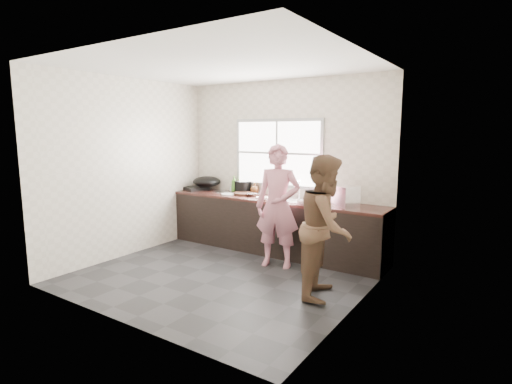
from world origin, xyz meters
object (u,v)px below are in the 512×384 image
Objects in this scene: bottle_brown_tall at (240,187)px; dish_rack at (342,196)px; person_side at (326,226)px; wok at (207,182)px; woman at (278,210)px; bowl_held at (302,201)px; bottle_brown_short at (255,189)px; pot_lid_left at (219,191)px; bottle_green at (234,184)px; burner at (195,188)px; bowl_mince at (263,198)px; black_pot at (243,187)px; glass_jar at (231,189)px; plate_food at (229,194)px; bowl_crabs at (311,200)px; pot_lid_right at (222,192)px; cutting_board at (244,194)px.

dish_rack is (1.99, -0.32, 0.06)m from bottle_brown_tall.
wok is at bearing 53.50° from person_side.
woman reaches higher than bowl_held.
person_side reaches higher than bowl_held.
bottle_brown_short reaches higher than pot_lid_left.
woman is 7.52× the size of bowl_held.
bottle_brown_short is (-0.91, 0.78, 0.14)m from woman.
bottle_brown_short is at bearing 0.00° from bottle_green.
burner is 1.63× the size of pot_lid_left.
bottle_brown_short is at bearing 134.88° from bowl_mince.
woman is at bearing -19.66° from wok.
black_pot is at bearing 131.44° from woman.
bowl_held is at bearing -10.10° from pot_lid_left.
glass_jar is at bearing 47.41° from person_side.
bottle_green reaches higher than plate_food.
bottle_green is at bearing 180.00° from black_pot.
bottle_brown_tall is at bearing 45.44° from person_side.
bowl_held is at bearing -19.96° from bottle_brown_short.
burner is at bearing 179.22° from bowl_crabs.
wok is at bearing -160.47° from dish_rack.
bottle_brown_short is at bearing 160.04° from bowl_held.
dish_rack is at bearing -2.31° from burner.
bowl_crabs reaches higher than pot_lid_left.
cutting_board is at bearing -0.88° from pot_lid_right.
burner reaches higher than pot_lid_left.
pot_lid_left is (-0.39, -0.08, -0.09)m from bottle_brown_tall.
bottle_brown_tall is 0.32m from pot_lid_right.
person_side is 1.72m from bowl_mince.
burner is 2.83m from dish_rack.
glass_jar is at bearing 19.82° from pot_lid_left.
pot_lid_right is at bearing -7.96° from wok.
woman is at bearing -20.15° from plate_food.
dish_rack is (-0.21, 1.04, 0.19)m from person_side.
black_pot reaches higher than bowl_crabs.
cutting_board reaches higher than plate_food.
person_side is 7.65× the size of bowl_held.
dish_rack is (2.82, -0.11, 0.12)m from burner.
bottle_brown_tall reaches higher than bowl_held.
bowl_crabs is 0.79× the size of pot_lid_right.
burner reaches higher than cutting_board.
black_pot is 0.25m from glass_jar.
person_side is 18.50× the size of glass_jar.
bowl_held is (1.18, -0.22, 0.02)m from cutting_board.
bowl_held is at bearing -15.76° from bottle_brown_tall.
bowl_crabs is 0.53m from dish_rack.
pot_lid_left is at bearing 175.05° from bowl_crabs.
bottle_brown_short reaches higher than bowl_crabs.
bottle_brown_tall is at bearing 10.69° from wok.
dish_rack reaches higher than burner.
bowl_mince is at bearing -25.29° from glass_jar.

